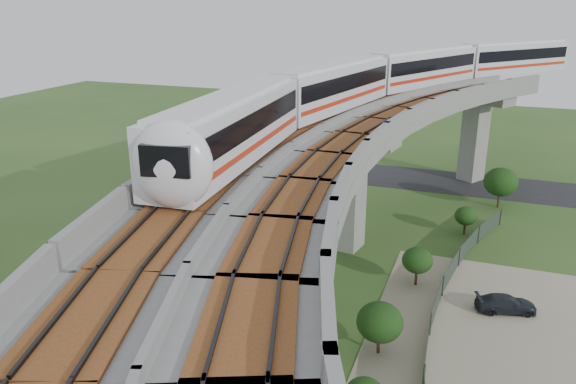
{
  "coord_description": "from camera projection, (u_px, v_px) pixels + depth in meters",
  "views": [
    {
      "loc": [
        10.31,
        -29.25,
        18.68
      ],
      "look_at": [
        -0.63,
        0.92,
        7.5
      ],
      "focal_mm": 35.0,
      "sensor_mm": 36.0,
      "label": 1
    }
  ],
  "objects": [
    {
      "name": "tree_1",
      "position": [
        466.0,
        216.0,
        46.11
      ],
      "size": [
        1.81,
        1.81,
        2.43
      ],
      "color": "#382314",
      "rests_on": "ground"
    },
    {
      "name": "viaduct",
      "position": [
        358.0,
        180.0,
        31.22
      ],
      "size": [
        19.58,
        73.98,
        11.4
      ],
      "color": "#99968E",
      "rests_on": "ground"
    },
    {
      "name": "tree_0",
      "position": [
        501.0,
        182.0,
        51.81
      ],
      "size": [
        3.1,
        3.1,
        3.83
      ],
      "color": "#382314",
      "rests_on": "ground"
    },
    {
      "name": "tree_3",
      "position": [
        380.0,
        322.0,
        30.47
      ],
      "size": [
        2.56,
        2.56,
        3.06
      ],
      "color": "#382314",
      "rests_on": "ground"
    },
    {
      "name": "dirt_lot",
      "position": [
        533.0,
        377.0,
        29.14
      ],
      "size": [
        18.0,
        26.0,
        0.04
      ],
      "primitive_type": "cube",
      "color": "gray",
      "rests_on": "ground"
    },
    {
      "name": "fence",
      "position": [
        453.0,
        329.0,
        32.04
      ],
      "size": [
        3.87,
        38.73,
        1.5
      ],
      "color": "#2D382D",
      "rests_on": "ground"
    },
    {
      "name": "ground",
      "position": [
        292.0,
        310.0,
        35.43
      ],
      "size": [
        160.0,
        160.0,
        0.0
      ],
      "primitive_type": "plane",
      "color": "#345321",
      "rests_on": "ground"
    },
    {
      "name": "metro_train",
      "position": [
        401.0,
        79.0,
        46.34
      ],
      "size": [
        21.97,
        58.41,
        3.64
      ],
      "color": "silver",
      "rests_on": "ground"
    },
    {
      "name": "tree_2",
      "position": [
        417.0,
        260.0,
        37.83
      ],
      "size": [
        2.08,
        2.08,
        2.76
      ],
      "color": "#382314",
      "rests_on": "ground"
    },
    {
      "name": "asphalt_road",
      "position": [
        383.0,
        175.0,
        62.06
      ],
      "size": [
        60.0,
        8.0,
        0.03
      ],
      "primitive_type": "cube",
      "color": "#232326",
      "rests_on": "ground"
    },
    {
      "name": "car_dark",
      "position": [
        506.0,
        304.0,
        35.0
      ],
      "size": [
        3.98,
        2.48,
        1.07
      ],
      "primitive_type": "imported",
      "rotation": [
        0.0,
        0.0,
        1.85
      ],
      "color": "black",
      "rests_on": "dirt_lot"
    }
  ]
}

